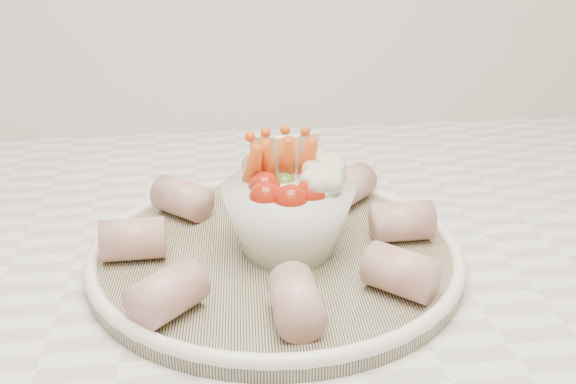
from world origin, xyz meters
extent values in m
cube|color=white|center=(0.00, 1.45, 0.90)|extent=(2.04, 0.62, 0.04)
cylinder|color=navy|center=(-0.04, 1.35, 0.93)|extent=(0.35, 0.35, 0.01)
torus|color=white|center=(-0.04, 1.35, 0.94)|extent=(0.34, 0.34, 0.01)
sphere|color=#A71C0A|center=(-0.05, 1.33, 1.00)|extent=(0.03, 0.03, 0.03)
sphere|color=#A71C0A|center=(-0.03, 1.32, 1.00)|extent=(0.03, 0.03, 0.03)
sphere|color=#A71C0A|center=(-0.01, 1.33, 1.00)|extent=(0.03, 0.03, 0.03)
sphere|color=#A71C0A|center=(-0.05, 1.35, 1.00)|extent=(0.03, 0.03, 0.03)
sphere|color=#4C6822|center=(-0.03, 1.37, 0.99)|extent=(0.02, 0.02, 0.02)
cone|color=#D85114|center=(-0.05, 1.38, 1.00)|extent=(0.03, 0.05, 0.06)
cone|color=#D85114|center=(-0.03, 1.38, 1.00)|extent=(0.02, 0.05, 0.06)
cone|color=#D85114|center=(-0.01, 1.38, 1.00)|extent=(0.02, 0.05, 0.06)
cone|color=#D85114|center=(-0.06, 1.37, 1.00)|extent=(0.03, 0.05, 0.06)
sphere|color=beige|center=(0.00, 1.36, 1.00)|extent=(0.03, 0.03, 0.03)
sphere|color=beige|center=(0.00, 1.34, 1.00)|extent=(0.03, 0.03, 0.03)
sphere|color=beige|center=(0.01, 1.37, 1.00)|extent=(0.03, 0.03, 0.03)
cube|color=beige|center=(-0.04, 1.39, 1.01)|extent=(0.05, 0.02, 0.05)
cube|color=beige|center=(-0.02, 1.39, 1.01)|extent=(0.05, 0.02, 0.05)
cylinder|color=#A8504D|center=(0.08, 1.36, 0.95)|extent=(0.05, 0.04, 0.04)
cylinder|color=#A8504D|center=(0.05, 1.44, 0.95)|extent=(0.06, 0.06, 0.04)
cylinder|color=#A8504D|center=(-0.04, 1.49, 0.95)|extent=(0.04, 0.05, 0.04)
cylinder|color=#A8504D|center=(-0.13, 1.44, 0.95)|extent=(0.06, 0.06, 0.04)
cylinder|color=#A8504D|center=(-0.17, 1.35, 0.95)|extent=(0.05, 0.04, 0.04)
cylinder|color=#A8504D|center=(-0.13, 1.26, 0.95)|extent=(0.06, 0.06, 0.04)
cylinder|color=#A8504D|center=(-0.04, 1.24, 0.95)|extent=(0.04, 0.05, 0.04)
cylinder|color=#A8504D|center=(0.05, 1.27, 0.95)|extent=(0.06, 0.06, 0.04)
camera|label=1|loc=(-0.10, 0.84, 1.21)|focal=40.00mm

